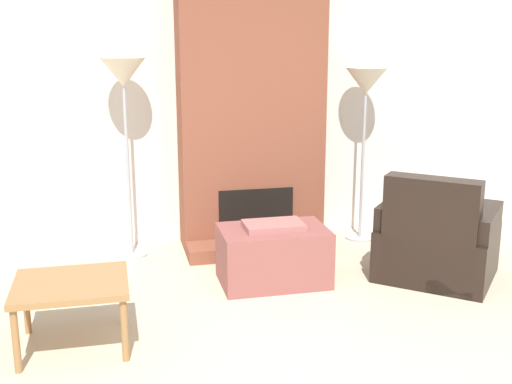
# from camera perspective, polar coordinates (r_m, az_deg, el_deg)

# --- Properties ---
(wall_back) EXTENTS (7.05, 0.06, 2.60)m
(wall_back) POSITION_cam_1_polar(r_m,az_deg,el_deg) (6.21, -0.95, 7.71)
(wall_back) COLOR silver
(wall_back) RESTS_ON ground_plane
(fireplace) EXTENTS (1.33, 0.74, 2.60)m
(fireplace) POSITION_cam_1_polar(r_m,az_deg,el_deg) (5.97, -0.43, 7.01)
(fireplace) COLOR brown
(fireplace) RESTS_ON ground_plane
(ottoman) EXTENTS (0.86, 0.56, 0.51)m
(ottoman) POSITION_cam_1_polar(r_m,az_deg,el_deg) (5.20, 1.55, -5.58)
(ottoman) COLOR #8C4C47
(ottoman) RESTS_ON ground_plane
(armchair) EXTENTS (1.20, 1.20, 0.90)m
(armchair) POSITION_cam_1_polar(r_m,az_deg,el_deg) (5.46, 15.68, -4.57)
(armchair) COLOR black
(armchair) RESTS_ON ground_plane
(side_table) EXTENTS (0.71, 0.61, 0.45)m
(side_table) POSITION_cam_1_polar(r_m,az_deg,el_deg) (4.29, -16.11, -8.32)
(side_table) COLOR #9E7042
(side_table) RESTS_ON ground_plane
(floor_lamp_left) EXTENTS (0.39, 0.39, 1.77)m
(floor_lamp_left) POSITION_cam_1_polar(r_m,az_deg,el_deg) (5.69, -11.68, 9.50)
(floor_lamp_left) COLOR #ADADB2
(floor_lamp_left) RESTS_ON ground_plane
(floor_lamp_right) EXTENTS (0.39, 0.39, 1.66)m
(floor_lamp_right) POSITION_cam_1_polar(r_m,az_deg,el_deg) (6.16, 9.72, 8.95)
(floor_lamp_right) COLOR #ADADB2
(floor_lamp_right) RESTS_ON ground_plane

